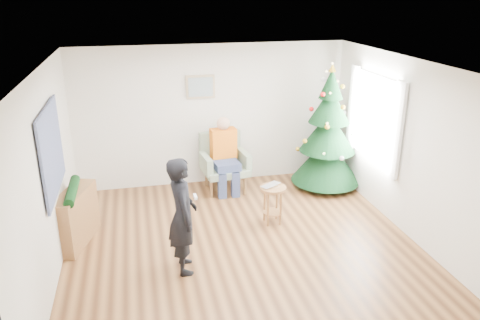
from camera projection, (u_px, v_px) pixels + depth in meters
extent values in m
plane|color=brown|center=(243.00, 245.00, 6.80)|extent=(5.00, 5.00, 0.00)
plane|color=white|center=(243.00, 65.00, 5.89)|extent=(5.00, 5.00, 0.00)
plane|color=silver|center=(212.00, 115.00, 8.63)|extent=(5.00, 0.00, 5.00)
plane|color=silver|center=(308.00, 260.00, 4.06)|extent=(5.00, 0.00, 5.00)
plane|color=silver|center=(48.00, 177.00, 5.82)|extent=(0.00, 5.00, 5.00)
plane|color=silver|center=(408.00, 148.00, 6.87)|extent=(0.00, 5.00, 5.00)
cube|color=white|center=(374.00, 118.00, 7.71)|extent=(0.04, 1.30, 1.40)
cube|color=white|center=(397.00, 131.00, 7.02)|extent=(0.05, 0.25, 1.50)
cube|color=white|center=(353.00, 107.00, 8.39)|extent=(0.05, 0.25, 1.50)
cylinder|color=#3F2816|center=(325.00, 179.00, 8.78)|extent=(0.10, 0.10, 0.29)
cone|color=black|center=(326.00, 159.00, 8.64)|extent=(1.27, 1.27, 0.83)
cone|color=black|center=(328.00, 132.00, 8.46)|extent=(1.01, 1.01, 0.73)
cone|color=black|center=(330.00, 105.00, 8.29)|extent=(0.74, 0.74, 0.63)
cone|color=black|center=(331.00, 83.00, 8.15)|extent=(0.43, 0.43, 0.54)
cone|color=gold|center=(333.00, 68.00, 8.06)|extent=(0.14, 0.14, 0.14)
cylinder|color=brown|center=(273.00, 188.00, 7.25)|extent=(0.41, 0.41, 0.04)
cylinder|color=brown|center=(272.00, 212.00, 7.40)|extent=(0.31, 0.31, 0.02)
imported|color=silver|center=(273.00, 186.00, 7.24)|extent=(0.40, 0.37, 0.03)
cube|color=gray|center=(225.00, 170.00, 8.52)|extent=(0.84, 0.79, 0.12)
cube|color=gray|center=(220.00, 147.00, 8.69)|extent=(0.77, 0.21, 0.60)
cube|color=gray|center=(206.00, 164.00, 8.35)|extent=(0.17, 0.61, 0.30)
cube|color=gray|center=(244.00, 159.00, 8.57)|extent=(0.17, 0.61, 0.30)
cube|color=navy|center=(226.00, 165.00, 8.39)|extent=(0.48, 0.50, 0.14)
cube|color=orange|center=(223.00, 143.00, 8.50)|extent=(0.48, 0.29, 0.55)
sphere|color=tan|center=(223.00, 124.00, 8.34)|extent=(0.24, 0.24, 0.24)
imported|color=black|center=(183.00, 216.00, 5.97)|extent=(0.39, 0.58, 1.57)
cube|color=white|center=(195.00, 197.00, 5.89)|extent=(0.04, 0.13, 0.04)
cube|color=brown|center=(76.00, 217.00, 6.76)|extent=(0.59, 1.04, 0.80)
cylinder|color=black|center=(72.00, 191.00, 6.61)|extent=(0.14, 0.90, 0.14)
cube|color=black|center=(52.00, 151.00, 6.02)|extent=(0.03, 1.50, 1.15)
cube|color=tan|center=(200.00, 87.00, 8.37)|extent=(0.52, 0.03, 0.42)
cube|color=gray|center=(201.00, 87.00, 8.35)|extent=(0.44, 0.02, 0.34)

